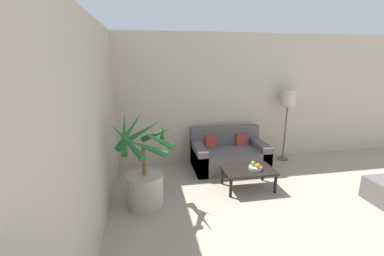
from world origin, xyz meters
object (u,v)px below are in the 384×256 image
object	(u,v)px
coffee_table	(248,172)
apple_green	(253,163)
orange_fruit	(258,166)
floor_lamp	(288,101)
sofa_loveseat	(229,155)
apple_red	(259,164)
potted_palm	(145,176)
fruit_bowl	(255,168)

from	to	relation	value
coffee_table	apple_green	size ratio (longest dim) A/B	10.61
orange_fruit	floor_lamp	bearing A→B (deg)	46.06
sofa_loveseat	apple_green	bearing A→B (deg)	-81.38
coffee_table	apple_red	distance (m)	0.21
potted_palm	orange_fruit	distance (m)	1.87
fruit_bowl	orange_fruit	size ratio (longest dim) A/B	2.75
orange_fruit	sofa_loveseat	bearing A→B (deg)	99.76
sofa_loveseat	coffee_table	world-z (taller)	sofa_loveseat
apple_red	orange_fruit	world-z (taller)	orange_fruit
potted_palm	apple_green	bearing A→B (deg)	7.47
apple_red	coffee_table	bearing A→B (deg)	176.72
floor_lamp	potted_palm	bearing A→B (deg)	-156.14
potted_palm	apple_red	size ratio (longest dim) A/B	22.38
apple_red	orange_fruit	size ratio (longest dim) A/B	0.79
potted_palm	apple_green	world-z (taller)	potted_palm
orange_fruit	coffee_table	bearing A→B (deg)	149.24
potted_palm	coffee_table	size ratio (longest dim) A/B	1.65
floor_lamp	apple_green	bearing A→B (deg)	-137.50
floor_lamp	coffee_table	world-z (taller)	floor_lamp
sofa_loveseat	orange_fruit	xyz separation A→B (m)	(0.17, -1.01, 0.17)
fruit_bowl	apple_green	world-z (taller)	apple_green
floor_lamp	apple_green	xyz separation A→B (m)	(-1.20, -1.10, -0.86)
potted_palm	floor_lamp	distance (m)	3.42
potted_palm	floor_lamp	size ratio (longest dim) A/B	0.92
potted_palm	fruit_bowl	xyz separation A→B (m)	(1.86, 0.19, -0.10)
sofa_loveseat	floor_lamp	bearing A→B (deg)	8.66
coffee_table	potted_palm	bearing A→B (deg)	-173.15
apple_green	orange_fruit	size ratio (longest dim) A/B	1.01
apple_red	orange_fruit	bearing A→B (deg)	-123.70
apple_red	apple_green	size ratio (longest dim) A/B	0.78
coffee_table	sofa_loveseat	bearing A→B (deg)	92.73
apple_green	potted_palm	bearing A→B (deg)	-172.53
floor_lamp	apple_green	world-z (taller)	floor_lamp
floor_lamp	coffee_table	distance (m)	1.99
orange_fruit	apple_red	bearing A→B (deg)	56.30
apple_red	apple_green	bearing A→B (deg)	153.24
floor_lamp	orange_fruit	world-z (taller)	floor_lamp
potted_palm	coffee_table	bearing A→B (deg)	6.85
coffee_table	fruit_bowl	world-z (taller)	fruit_bowl
fruit_bowl	potted_palm	bearing A→B (deg)	-174.02
potted_palm	apple_green	xyz separation A→B (m)	(1.83, 0.24, -0.04)
sofa_loveseat	apple_green	world-z (taller)	sofa_loveseat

